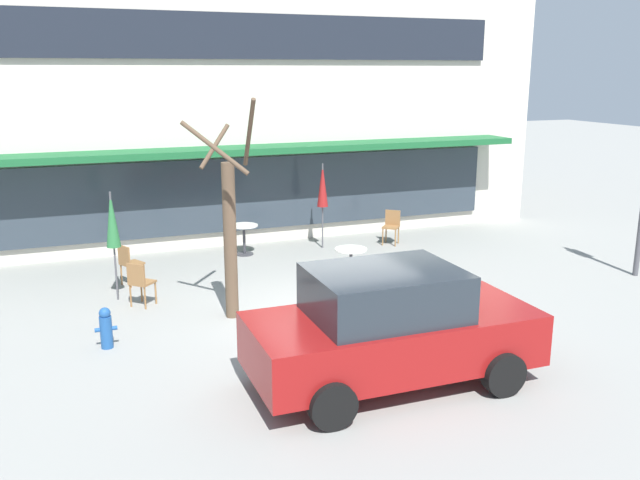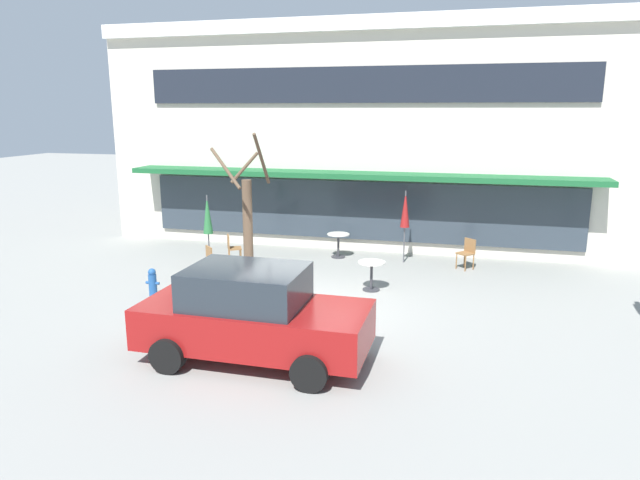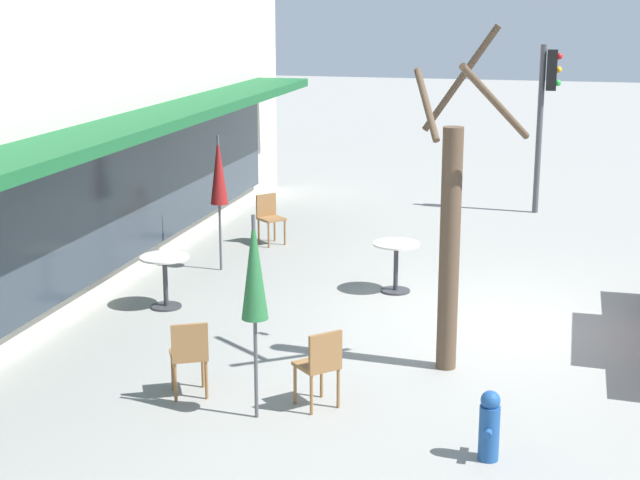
{
  "view_description": "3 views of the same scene",
  "coord_description": "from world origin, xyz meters",
  "px_view_note": "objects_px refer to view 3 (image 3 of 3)",
  "views": [
    {
      "loc": [
        -4.5,
        -10.96,
        4.49
      ],
      "look_at": [
        0.69,
        2.41,
        0.88
      ],
      "focal_mm": 38.0,
      "sensor_mm": 36.0,
      "label": 1
    },
    {
      "loc": [
        3.44,
        -12.03,
        4.56
      ],
      "look_at": [
        -0.24,
        2.23,
        1.17
      ],
      "focal_mm": 32.0,
      "sensor_mm": 36.0,
      "label": 2
    },
    {
      "loc": [
        -12.78,
        -0.44,
        4.35
      ],
      "look_at": [
        0.72,
        2.95,
        0.86
      ],
      "focal_mm": 55.0,
      "sensor_mm": 36.0,
      "label": 3
    }
  ],
  "objects_px": {
    "cafe_chair_2": "(189,352)",
    "patio_umbrella_green_folded": "(219,171)",
    "cafe_table_near_wall": "(165,273)",
    "cafe_chair_0": "(269,215)",
    "fire_hydrant": "(489,425)",
    "cafe_chair_1": "(320,362)",
    "street_tree": "(451,231)",
    "traffic_light_pole": "(546,101)",
    "patio_umbrella_cream_folded": "(254,269)",
    "cafe_table_streetside": "(396,259)"
  },
  "relations": [
    {
      "from": "cafe_chair_2",
      "to": "patio_umbrella_green_folded",
      "type": "bearing_deg",
      "value": 15.95
    },
    {
      "from": "cafe_table_near_wall",
      "to": "cafe_chair_0",
      "type": "relative_size",
      "value": 0.85
    },
    {
      "from": "cafe_chair_0",
      "to": "fire_hydrant",
      "type": "distance_m",
      "value": 8.82
    },
    {
      "from": "cafe_table_near_wall",
      "to": "cafe_chair_1",
      "type": "height_order",
      "value": "cafe_chair_1"
    },
    {
      "from": "street_tree",
      "to": "traffic_light_pole",
      "type": "relative_size",
      "value": 1.19
    },
    {
      "from": "patio_umbrella_cream_folded",
      "to": "cafe_chair_2",
      "type": "height_order",
      "value": "patio_umbrella_cream_folded"
    },
    {
      "from": "street_tree",
      "to": "traffic_light_pole",
      "type": "distance_m",
      "value": 9.15
    },
    {
      "from": "cafe_chair_1",
      "to": "fire_hydrant",
      "type": "height_order",
      "value": "cafe_chair_1"
    },
    {
      "from": "cafe_chair_2",
      "to": "fire_hydrant",
      "type": "xyz_separation_m",
      "value": [
        -0.72,
        -3.34,
        -0.17
      ]
    },
    {
      "from": "street_tree",
      "to": "cafe_table_near_wall",
      "type": "bearing_deg",
      "value": 72.1
    },
    {
      "from": "patio_umbrella_green_folded",
      "to": "cafe_chair_0",
      "type": "height_order",
      "value": "patio_umbrella_green_folded"
    },
    {
      "from": "cafe_chair_0",
      "to": "cafe_chair_1",
      "type": "height_order",
      "value": "same"
    },
    {
      "from": "patio_umbrella_green_folded",
      "to": "patio_umbrella_cream_folded",
      "type": "xyz_separation_m",
      "value": [
        -5.33,
        -2.3,
        0.0
      ]
    },
    {
      "from": "patio_umbrella_green_folded",
      "to": "cafe_chair_2",
      "type": "xyz_separation_m",
      "value": [
        -5.0,
        -1.43,
        -1.1
      ]
    },
    {
      "from": "cafe_table_near_wall",
      "to": "traffic_light_pole",
      "type": "distance_m",
      "value": 9.38
    },
    {
      "from": "cafe_table_streetside",
      "to": "patio_umbrella_green_folded",
      "type": "relative_size",
      "value": 0.35
    },
    {
      "from": "traffic_light_pole",
      "to": "cafe_table_near_wall",
      "type": "bearing_deg",
      "value": 147.2
    },
    {
      "from": "cafe_chair_2",
      "to": "street_tree",
      "type": "relative_size",
      "value": 0.22
    },
    {
      "from": "cafe_chair_1",
      "to": "street_tree",
      "type": "relative_size",
      "value": 0.22
    },
    {
      "from": "patio_umbrella_cream_folded",
      "to": "cafe_chair_1",
      "type": "relative_size",
      "value": 2.47
    },
    {
      "from": "cafe_table_streetside",
      "to": "cafe_chair_1",
      "type": "xyz_separation_m",
      "value": [
        -4.44,
        0.06,
        0.01
      ]
    },
    {
      "from": "cafe_chair_0",
      "to": "fire_hydrant",
      "type": "height_order",
      "value": "cafe_chair_0"
    },
    {
      "from": "cafe_table_near_wall",
      "to": "street_tree",
      "type": "distance_m",
      "value": 4.55
    },
    {
      "from": "patio_umbrella_cream_folded",
      "to": "cafe_chair_2",
      "type": "bearing_deg",
      "value": 69.25
    },
    {
      "from": "patio_umbrella_green_folded",
      "to": "street_tree",
      "type": "distance_m",
      "value": 5.33
    },
    {
      "from": "cafe_table_near_wall",
      "to": "cafe_chair_1",
      "type": "relative_size",
      "value": 0.85
    },
    {
      "from": "patio_umbrella_green_folded",
      "to": "traffic_light_pole",
      "type": "height_order",
      "value": "traffic_light_pole"
    },
    {
      "from": "cafe_chair_0",
      "to": "street_tree",
      "type": "height_order",
      "value": "street_tree"
    },
    {
      "from": "cafe_table_streetside",
      "to": "cafe_chair_2",
      "type": "bearing_deg",
      "value": 161.18
    },
    {
      "from": "patio_umbrella_green_folded",
      "to": "fire_hydrant",
      "type": "relative_size",
      "value": 3.12
    },
    {
      "from": "cafe_table_streetside",
      "to": "patio_umbrella_green_folded",
      "type": "distance_m",
      "value": 3.2
    },
    {
      "from": "patio_umbrella_cream_folded",
      "to": "cafe_chair_2",
      "type": "distance_m",
      "value": 1.45
    },
    {
      "from": "cafe_table_streetside",
      "to": "street_tree",
      "type": "xyz_separation_m",
      "value": [
        -2.91,
        -1.13,
        1.17
      ]
    },
    {
      "from": "patio_umbrella_green_folded",
      "to": "traffic_light_pole",
      "type": "relative_size",
      "value": 0.65
    },
    {
      "from": "cafe_table_near_wall",
      "to": "cafe_chair_1",
      "type": "xyz_separation_m",
      "value": [
        -2.88,
        -2.99,
        0.01
      ]
    },
    {
      "from": "cafe_chair_0",
      "to": "fire_hydrant",
      "type": "xyz_separation_m",
      "value": [
        -7.58,
        -4.51,
        -0.17
      ]
    },
    {
      "from": "cafe_table_near_wall",
      "to": "patio_umbrella_cream_folded",
      "type": "relative_size",
      "value": 0.35
    },
    {
      "from": "street_tree",
      "to": "fire_hydrant",
      "type": "relative_size",
      "value": 5.72
    },
    {
      "from": "cafe_table_streetside",
      "to": "cafe_chair_2",
      "type": "distance_m",
      "value": 4.75
    },
    {
      "from": "patio_umbrella_green_folded",
      "to": "cafe_table_near_wall",
      "type": "bearing_deg",
      "value": 177.44
    },
    {
      "from": "street_tree",
      "to": "patio_umbrella_green_folded",
      "type": "bearing_deg",
      "value": 50.16
    },
    {
      "from": "patio_umbrella_green_folded",
      "to": "fire_hydrant",
      "type": "bearing_deg",
      "value": -140.2
    },
    {
      "from": "cafe_chair_2",
      "to": "traffic_light_pole",
      "type": "xyz_separation_m",
      "value": [
        10.68,
        -3.47,
        1.77
      ]
    },
    {
      "from": "cafe_table_streetside",
      "to": "street_tree",
      "type": "relative_size",
      "value": 0.19
    },
    {
      "from": "cafe_table_streetside",
      "to": "cafe_chair_1",
      "type": "bearing_deg",
      "value": 179.24
    },
    {
      "from": "cafe_table_streetside",
      "to": "cafe_table_near_wall",
      "type": "bearing_deg",
      "value": 117.04
    },
    {
      "from": "patio_umbrella_green_folded",
      "to": "patio_umbrella_cream_folded",
      "type": "relative_size",
      "value": 1.0
    },
    {
      "from": "cafe_chair_1",
      "to": "street_tree",
      "type": "bearing_deg",
      "value": -37.82
    },
    {
      "from": "cafe_chair_2",
      "to": "street_tree",
      "type": "bearing_deg",
      "value": -59.18
    },
    {
      "from": "cafe_table_near_wall",
      "to": "traffic_light_pole",
      "type": "xyz_separation_m",
      "value": [
        7.74,
        -4.99,
        1.78
      ]
    }
  ]
}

